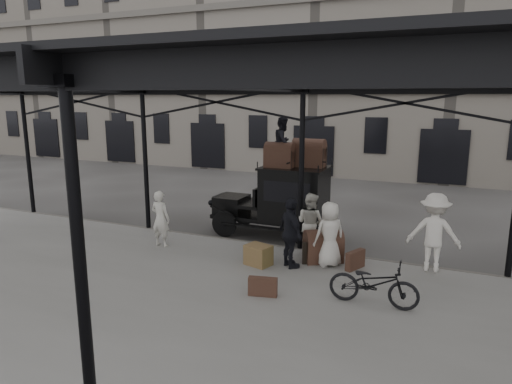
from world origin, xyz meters
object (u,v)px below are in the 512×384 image
taxi (285,198)px  steamer_trunk_platform (323,248)px  porter_official (291,233)px  steamer_trunk_roof_near (280,157)px  porter_left (160,219)px  bicycle (374,283)px

taxi → steamer_trunk_platform: 2.73m
taxi → porter_official: size_ratio=2.15×
porter_official → steamer_trunk_roof_near: steamer_trunk_roof_near is taller
steamer_trunk_roof_near → steamer_trunk_platform: steamer_trunk_roof_near is taller
porter_official → steamer_trunk_roof_near: size_ratio=2.04×
porter_left → steamer_trunk_platform: size_ratio=1.68×
taxi → porter_official: taxi is taller
porter_official → bicycle: size_ratio=0.97×
bicycle → steamer_trunk_platform: (-1.57, 2.03, -0.12)m
taxi → steamer_trunk_roof_near: bearing=-108.1°
porter_official → steamer_trunk_platform: size_ratio=1.84×
porter_left → bicycle: 6.15m
bicycle → steamer_trunk_platform: size_ratio=1.89×
porter_left → steamer_trunk_roof_near: 3.82m
porter_left → bicycle: bearing=169.7°
taxi → porter_official: bearing=-67.1°
bicycle → taxi: bearing=38.6°
porter_left → steamer_trunk_roof_near: bearing=-134.7°
bicycle → steamer_trunk_roof_near: (-3.40, 3.75, 1.88)m
steamer_trunk_platform → steamer_trunk_roof_near: bearing=104.5°
porter_left → porter_official: porter_official is taller
porter_official → steamer_trunk_platform: porter_official is taller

